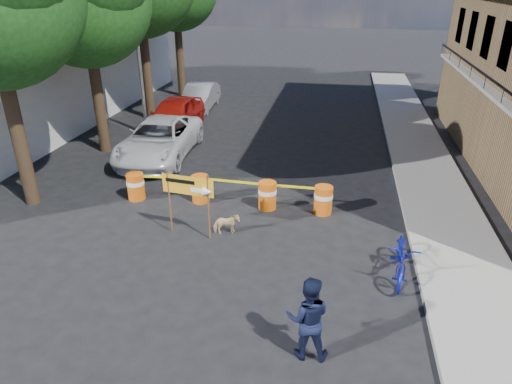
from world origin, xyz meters
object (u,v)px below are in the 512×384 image
at_px(barrel_mid_right, 267,195).
at_px(barrel_far_right, 323,199).
at_px(detour_sign, 195,191).
at_px(pedestrian, 308,318).
at_px(bicycle, 404,239).
at_px(barrel_far_left, 136,186).
at_px(suv_white, 159,139).
at_px(dog, 227,224).
at_px(sedan_red, 175,115).
at_px(sedan_silver, 200,97).
at_px(barrel_mid_left, 200,188).

relative_size(barrel_mid_right, barrel_far_right, 1.00).
bearing_deg(detour_sign, pedestrian, -41.63).
xyz_separation_m(barrel_mid_right, bicycle, (3.78, -2.99, 0.58)).
relative_size(barrel_far_left, suv_white, 0.17).
distance_m(dog, suv_white, 6.91).
bearing_deg(pedestrian, dog, -61.39).
height_order(barrel_far_left, sedan_red, sedan_red).
relative_size(pedestrian, sedan_silver, 0.42).
relative_size(bicycle, sedan_silver, 0.50).
xyz_separation_m(dog, suv_white, (-4.13, 5.51, 0.44)).
relative_size(sedan_red, sedan_silver, 1.12).
height_order(dog, sedan_red, sedan_red).
height_order(bicycle, dog, bicycle).
relative_size(detour_sign, sedan_red, 0.41).
bearing_deg(sedan_red, bicycle, -47.67).
bearing_deg(barrel_far_left, suv_white, 99.71).
xyz_separation_m(barrel_far_right, dog, (-2.63, -1.78, -0.16)).
height_order(barrel_mid_left, detour_sign, detour_sign).
bearing_deg(suv_white, detour_sign, -62.66).
height_order(barrel_mid_right, bicycle, bicycle).
bearing_deg(barrel_far_left, barrel_mid_left, 5.77).
distance_m(bicycle, sedan_silver, 17.01).
bearing_deg(sedan_red, sedan_silver, 89.98).
xyz_separation_m(barrel_far_right, sedan_red, (-7.29, 7.06, 0.33)).
bearing_deg(sedan_silver, barrel_far_left, -86.23).
relative_size(detour_sign, bicycle, 0.92).
distance_m(barrel_mid_right, barrel_far_right, 1.75).
relative_size(barrel_far_left, detour_sign, 0.46).
relative_size(barrel_far_left, sedan_red, 0.19).
bearing_deg(barrel_mid_right, sedan_red, 128.19).
bearing_deg(sedan_silver, sedan_red, -91.84).
relative_size(detour_sign, pedestrian, 1.10).
bearing_deg(pedestrian, barrel_mid_right, -77.22).
bearing_deg(bicycle, barrel_mid_right, 147.76).
xyz_separation_m(bicycle, dog, (-4.67, 1.20, -0.74)).
distance_m(barrel_far_left, suv_white, 3.90).
relative_size(suv_white, sedan_silver, 1.28).
distance_m(barrel_mid_left, pedestrian, 7.28).
distance_m(barrel_mid_left, sedan_silver, 11.60).
bearing_deg(sedan_red, suv_white, -81.60).
xyz_separation_m(detour_sign, suv_white, (-3.35, 5.81, -0.67)).
bearing_deg(barrel_far_right, sedan_silver, 123.19).
distance_m(barrel_mid_right, detour_sign, 2.84).
bearing_deg(pedestrian, barrel_far_right, -93.49).
xyz_separation_m(barrel_mid_right, suv_white, (-5.02, 3.72, 0.28)).
bearing_deg(suv_white, barrel_mid_right, -39.17).
xyz_separation_m(barrel_mid_left, barrel_mid_right, (2.22, -0.10, 0.00)).
bearing_deg(barrel_mid_right, sedan_silver, 116.51).
distance_m(barrel_far_right, pedestrian, 6.00).
relative_size(detour_sign, sedan_silver, 0.46).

